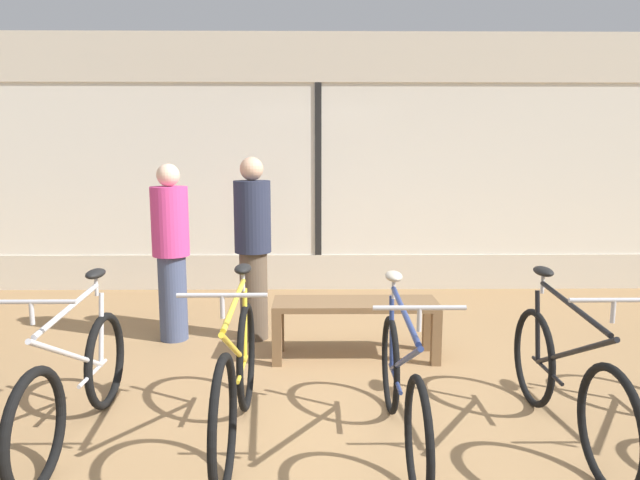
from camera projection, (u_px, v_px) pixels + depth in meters
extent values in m
plane|color=#99754C|center=(323.00, 425.00, 3.70)|extent=(24.00, 24.00, 0.00)
cube|color=beige|center=(318.00, 272.00, 7.37)|extent=(12.00, 0.08, 0.45)
cube|color=silver|center=(318.00, 170.00, 7.17)|extent=(12.00, 0.04, 2.15)
cube|color=beige|center=(318.00, 57.00, 6.96)|extent=(12.00, 0.08, 0.60)
cube|color=black|center=(318.00, 171.00, 7.14)|extent=(0.08, 0.02, 2.15)
torus|color=black|center=(105.00, 360.00, 3.94)|extent=(0.06, 0.66, 0.66)
torus|color=black|center=(35.00, 431.00, 2.94)|extent=(0.06, 0.66, 0.66)
cylinder|color=#BCBCC1|center=(70.00, 355.00, 3.36)|extent=(0.03, 0.94, 0.51)
cylinder|color=#BCBCC1|center=(101.00, 329.00, 3.86)|extent=(0.03, 0.11, 0.49)
cylinder|color=#BCBCC1|center=(69.00, 308.00, 3.35)|extent=(0.03, 0.87, 0.10)
cylinder|color=#BCBCC1|center=(93.00, 373.00, 3.71)|extent=(0.03, 0.45, 0.03)
cylinder|color=#B2B2B7|center=(96.00, 285.00, 3.77)|extent=(0.02, 0.02, 0.14)
ellipsoid|color=black|center=(96.00, 274.00, 3.76)|extent=(0.11, 0.22, 0.06)
cylinder|color=#B2B2B7|center=(32.00, 313.00, 2.91)|extent=(0.02, 0.02, 0.12)
cylinder|color=#ADADB2|center=(31.00, 302.00, 2.90)|extent=(0.46, 0.02, 0.02)
torus|color=black|center=(246.00, 356.00, 3.91)|extent=(0.05, 0.73, 0.73)
torus|color=black|center=(224.00, 425.00, 2.93)|extent=(0.05, 0.73, 0.73)
cylinder|color=gold|center=(235.00, 350.00, 3.34)|extent=(0.03, 0.93, 0.51)
cylinder|color=gold|center=(245.00, 324.00, 3.83)|extent=(0.03, 0.11, 0.49)
cylinder|color=gold|center=(234.00, 303.00, 3.33)|extent=(0.03, 0.86, 0.10)
cylinder|color=gold|center=(242.00, 369.00, 3.69)|extent=(0.03, 0.45, 0.03)
cylinder|color=#B2B2B7|center=(243.00, 281.00, 3.75)|extent=(0.02, 0.02, 0.14)
ellipsoid|color=black|center=(243.00, 269.00, 3.74)|extent=(0.11, 0.22, 0.06)
cylinder|color=#B2B2B7|center=(222.00, 307.00, 2.89)|extent=(0.02, 0.02, 0.12)
cylinder|color=#ADADB2|center=(222.00, 295.00, 2.89)|extent=(0.46, 0.02, 0.02)
torus|color=black|center=(390.00, 364.00, 3.87)|extent=(0.04, 0.66, 0.66)
torus|color=black|center=(418.00, 441.00, 2.84)|extent=(0.04, 0.66, 0.66)
cylinder|color=navy|center=(404.00, 360.00, 3.28)|extent=(0.03, 0.98, 0.51)
cylinder|color=navy|center=(392.00, 332.00, 3.79)|extent=(0.03, 0.11, 0.49)
cylinder|color=navy|center=(404.00, 313.00, 3.27)|extent=(0.03, 0.90, 0.10)
cylinder|color=navy|center=(395.00, 378.00, 3.64)|extent=(0.03, 0.47, 0.03)
cylinder|color=#B2B2B7|center=(394.00, 288.00, 3.71)|extent=(0.02, 0.02, 0.14)
ellipsoid|color=#B2A893|center=(394.00, 276.00, 3.69)|extent=(0.11, 0.22, 0.06)
cylinder|color=#B2B2B7|center=(419.00, 320.00, 2.81)|extent=(0.02, 0.02, 0.12)
cylinder|color=#ADADB2|center=(420.00, 308.00, 2.80)|extent=(0.46, 0.02, 0.02)
torus|color=black|center=(533.00, 357.00, 3.97)|extent=(0.05, 0.68, 0.68)
torus|color=black|center=(610.00, 429.00, 2.95)|extent=(0.05, 0.68, 0.68)
cylinder|color=black|center=(572.00, 352.00, 3.38)|extent=(0.03, 0.97, 0.51)
cylinder|color=black|center=(538.00, 326.00, 3.89)|extent=(0.03, 0.11, 0.49)
cylinder|color=black|center=(572.00, 306.00, 3.37)|extent=(0.03, 0.90, 0.10)
cylinder|color=black|center=(547.00, 370.00, 3.74)|extent=(0.03, 0.47, 0.03)
cylinder|color=#B2B2B7|center=(543.00, 283.00, 3.81)|extent=(0.02, 0.02, 0.14)
ellipsoid|color=black|center=(543.00, 271.00, 3.79)|extent=(0.11, 0.22, 0.06)
cylinder|color=#B2B2B7|center=(613.00, 312.00, 2.91)|extent=(0.02, 0.02, 0.12)
cylinder|color=#ADADB2|center=(614.00, 300.00, 2.90)|extent=(0.46, 0.02, 0.02)
cube|color=brown|center=(355.00, 304.00, 4.85)|extent=(1.40, 0.44, 0.05)
cube|color=brown|center=(277.00, 339.00, 4.70)|extent=(0.08, 0.08, 0.45)
cube|color=brown|center=(436.00, 339.00, 4.72)|extent=(0.08, 0.08, 0.45)
cube|color=brown|center=(279.00, 326.00, 5.06)|extent=(0.08, 0.08, 0.45)
cube|color=brown|center=(428.00, 326.00, 5.07)|extent=(0.08, 0.08, 0.45)
cylinder|color=#424C6B|center=(173.00, 298.00, 5.34)|extent=(0.35, 0.35, 0.81)
cylinder|color=#D13D84|center=(170.00, 221.00, 5.23)|extent=(0.46, 0.46, 0.64)
sphere|color=beige|center=(168.00, 175.00, 5.17)|extent=(0.21, 0.21, 0.21)
cylinder|color=brown|center=(254.00, 296.00, 5.37)|extent=(0.33, 0.33, 0.84)
cylinder|color=#23283D|center=(252.00, 217.00, 5.25)|extent=(0.43, 0.43, 0.66)
sphere|color=tan|center=(252.00, 169.00, 5.18)|extent=(0.22, 0.22, 0.22)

